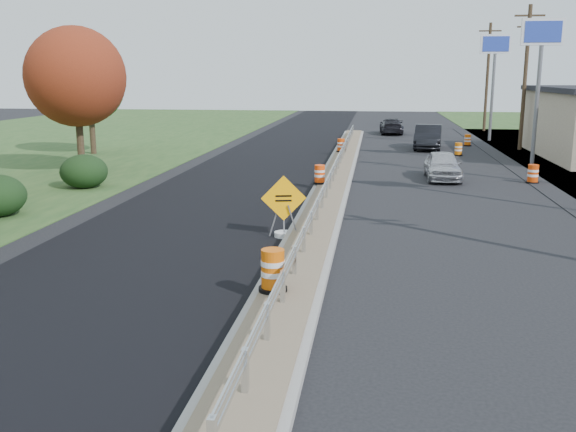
# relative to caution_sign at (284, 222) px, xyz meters

# --- Properties ---
(ground) EXTENTS (140.00, 140.00, 0.00)m
(ground) POSITION_rel_caution_sign_xyz_m (0.90, 1.59, -0.50)
(ground) COLOR black
(ground) RESTS_ON ground
(milled_overlay) EXTENTS (7.20, 120.00, 0.01)m
(milled_overlay) POSITION_rel_caution_sign_xyz_m (-3.50, 11.59, -0.49)
(milled_overlay) COLOR black
(milled_overlay) RESTS_ON ground
(median) EXTENTS (1.60, 55.00, 0.23)m
(median) POSITION_rel_caution_sign_xyz_m (0.90, 9.59, -0.38)
(median) COLOR gray
(median) RESTS_ON ground
(guardrail) EXTENTS (0.10, 46.15, 0.72)m
(guardrail) POSITION_rel_caution_sign_xyz_m (0.90, 10.59, 0.23)
(guardrail) COLOR silver
(guardrail) RESTS_ON median
(pylon_sign_mid) EXTENTS (2.20, 0.30, 7.90)m
(pylon_sign_mid) POSITION_rel_caution_sign_xyz_m (11.40, 17.59, 5.98)
(pylon_sign_mid) COLOR slate
(pylon_sign_mid) RESTS_ON ground
(pylon_sign_north) EXTENTS (2.20, 0.30, 7.90)m
(pylon_sign_north) POSITION_rel_caution_sign_xyz_m (11.40, 31.59, 5.98)
(pylon_sign_north) COLOR slate
(pylon_sign_north) RESTS_ON ground
(utility_pole_nmid) EXTENTS (1.90, 0.26, 9.40)m
(utility_pole_nmid) POSITION_rel_caution_sign_xyz_m (12.40, 25.59, 4.44)
(utility_pole_nmid) COLOR #473523
(utility_pole_nmid) RESTS_ON ground
(utility_pole_north) EXTENTS (1.90, 0.26, 9.40)m
(utility_pole_north) POSITION_rel_caution_sign_xyz_m (12.40, 40.59, 4.44)
(utility_pole_north) COLOR #473523
(utility_pole_north) RESTS_ON ground
(hedge_north) EXTENTS (2.09, 2.09, 1.52)m
(hedge_north) POSITION_rel_caution_sign_xyz_m (-10.10, 7.59, 0.26)
(hedge_north) COLOR black
(hedge_north) RESTS_ON ground
(tree_near_red) EXTENTS (4.95, 4.95, 7.35)m
(tree_near_red) POSITION_rel_caution_sign_xyz_m (-12.10, 11.59, 4.37)
(tree_near_red) COLOR #473523
(tree_near_red) RESTS_ON ground
(tree_near_back) EXTENTS (4.29, 4.29, 6.37)m
(tree_near_back) POSITION_rel_caution_sign_xyz_m (-15.10, 19.59, 3.72)
(tree_near_back) COLOR #473523
(tree_near_back) RESTS_ON ground
(caution_sign) EXTENTS (1.39, 0.59, 1.95)m
(caution_sign) POSITION_rel_caution_sign_xyz_m (0.00, 0.00, 0.00)
(caution_sign) COLOR white
(caution_sign) RESTS_ON ground
(barrel_median_near) EXTENTS (0.65, 0.65, 0.96)m
(barrel_median_near) POSITION_rel_caution_sign_xyz_m (0.58, -5.74, 0.19)
(barrel_median_near) COLOR black
(barrel_median_near) RESTS_ON median
(barrel_median_mid) EXTENTS (0.57, 0.57, 0.84)m
(barrel_median_mid) POSITION_rel_caution_sign_xyz_m (0.35, 8.83, 0.14)
(barrel_median_mid) COLOR black
(barrel_median_mid) RESTS_ON median
(barrel_median_far) EXTENTS (0.57, 0.57, 0.83)m
(barrel_median_far) POSITION_rel_caution_sign_xyz_m (0.63, 20.96, 0.13)
(barrel_median_far) COLOR black
(barrel_median_far) RESTS_ON median
(barrel_shoulder_near) EXTENTS (0.60, 0.60, 0.88)m
(barrel_shoulder_near) POSITION_rel_caution_sign_xyz_m (10.10, 11.65, -0.07)
(barrel_shoulder_near) COLOR black
(barrel_shoulder_near) RESTS_ON ground
(barrel_shoulder_mid) EXTENTS (0.55, 0.55, 0.81)m
(barrel_shoulder_mid) POSITION_rel_caution_sign_xyz_m (7.93, 21.93, -0.11)
(barrel_shoulder_mid) COLOR black
(barrel_shoulder_mid) RESTS_ON ground
(barrel_shoulder_far) EXTENTS (0.56, 0.56, 0.82)m
(barrel_shoulder_far) POSITION_rel_caution_sign_xyz_m (9.26, 27.75, -0.10)
(barrel_shoulder_far) COLOR black
(barrel_shoulder_far) RESTS_ON ground
(car_silver) EXTENTS (1.64, 4.02, 1.37)m
(car_silver) POSITION_rel_caution_sign_xyz_m (6.02, 12.24, 0.19)
(car_silver) COLOR #BCBCC1
(car_silver) RESTS_ON ground
(car_dark_mid) EXTENTS (2.24, 5.11, 1.63)m
(car_dark_mid) POSITION_rel_caution_sign_xyz_m (6.31, 25.43, 0.32)
(car_dark_mid) COLOR black
(car_dark_mid) RESTS_ON ground
(car_dark_far) EXTENTS (2.03, 4.72, 1.36)m
(car_dark_far) POSITION_rel_caution_sign_xyz_m (4.07, 36.67, 0.18)
(car_dark_far) COLOR black
(car_dark_far) RESTS_ON ground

